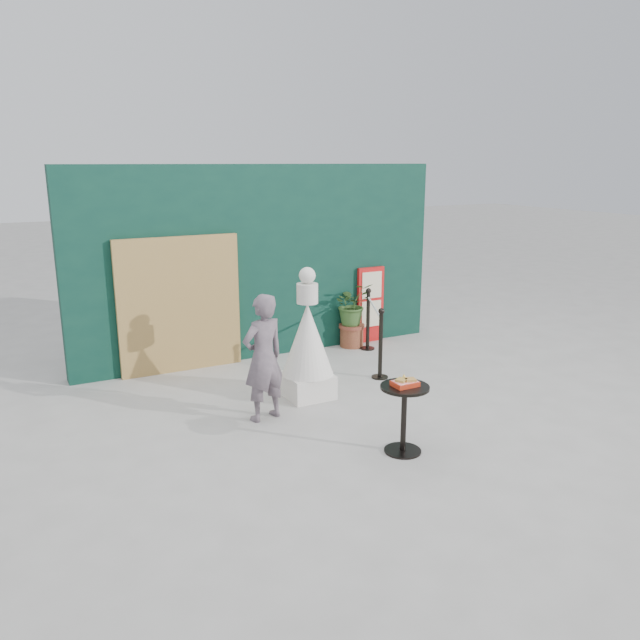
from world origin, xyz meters
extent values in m
plane|color=#ADAAA5|center=(0.00, 0.00, 0.00)|extent=(60.00, 60.00, 0.00)
cube|color=#0A2D24|center=(0.00, 3.15, 1.50)|extent=(6.00, 0.30, 3.00)
cube|color=tan|center=(-1.40, 2.94, 1.00)|extent=(1.80, 0.08, 2.00)
imported|color=slate|center=(-1.03, 0.69, 0.77)|extent=(0.64, 0.50, 1.55)
cube|color=red|center=(1.90, 2.96, 0.65)|extent=(0.50, 0.06, 1.30)
cube|color=beige|center=(1.90, 2.92, 1.00)|extent=(0.38, 0.02, 0.45)
cube|color=beige|center=(1.90, 2.92, 0.50)|extent=(0.38, 0.02, 0.45)
cube|color=red|center=(1.90, 2.92, 0.15)|extent=(0.38, 0.02, 0.18)
cube|color=silver|center=(-0.23, 1.10, 0.16)|extent=(0.58, 0.58, 0.32)
cone|color=silver|center=(-0.23, 1.10, 0.80)|extent=(0.68, 0.68, 0.95)
cylinder|color=silver|center=(-0.23, 1.10, 1.40)|extent=(0.28, 0.28, 0.25)
sphere|color=silver|center=(-0.23, 1.10, 1.63)|extent=(0.21, 0.21, 0.21)
cylinder|color=black|center=(-0.06, -0.83, 0.01)|extent=(0.40, 0.40, 0.02)
cylinder|color=black|center=(-0.06, -0.83, 0.36)|extent=(0.06, 0.06, 0.72)
cylinder|color=black|center=(-0.06, -0.83, 0.73)|extent=(0.52, 0.52, 0.03)
cube|color=red|center=(-0.06, -0.83, 0.78)|extent=(0.26, 0.19, 0.05)
cube|color=red|center=(-0.06, -0.83, 0.80)|extent=(0.24, 0.17, 0.00)
cube|color=gold|center=(-0.10, -0.82, 0.82)|extent=(0.15, 0.14, 0.02)
cube|color=gold|center=(-0.01, -0.85, 0.82)|extent=(0.13, 0.13, 0.02)
cone|color=yellow|center=(-0.04, -0.78, 0.83)|extent=(0.06, 0.06, 0.06)
cylinder|color=brown|center=(1.46, 2.84, 0.16)|extent=(0.39, 0.39, 0.33)
cylinder|color=brown|center=(1.46, 2.84, 0.35)|extent=(0.43, 0.43, 0.05)
imported|color=#355825|center=(1.46, 2.84, 0.74)|extent=(0.64, 0.56, 0.72)
cylinder|color=black|center=(1.02, 1.28, 0.01)|extent=(0.24, 0.24, 0.02)
cylinder|color=black|center=(1.02, 1.28, 0.48)|extent=(0.06, 0.06, 0.96)
sphere|color=black|center=(1.02, 1.28, 0.99)|extent=(0.09, 0.09, 0.09)
cylinder|color=black|center=(1.62, 2.58, 0.01)|extent=(0.24, 0.24, 0.02)
cylinder|color=black|center=(1.62, 2.58, 0.48)|extent=(0.06, 0.06, 0.96)
sphere|color=black|center=(1.62, 2.58, 0.99)|extent=(0.09, 0.09, 0.09)
cylinder|color=silver|center=(1.32, 1.93, 0.88)|extent=(0.63, 1.31, 0.03)
camera|label=1|loc=(-3.71, -5.87, 3.03)|focal=35.00mm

